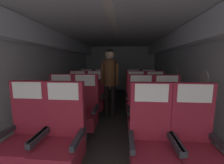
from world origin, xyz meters
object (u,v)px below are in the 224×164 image
object	(u,v)px
seat_a_right_window	(151,144)
seat_b_right_aisle	(167,114)
seat_c_left_window	(77,97)
seat_d_right_aisle	(148,91)
seat_b_left_aisle	(85,111)
seat_d_left_aisle	(101,90)
seat_a_left_aisle	(62,140)
seat_d_right_window	(133,91)
seat_b_left_window	(60,110)
seat_c_right_window	(136,99)
seat_a_right_aisle	(195,145)
seat_c_right_aisle	(155,99)
flight_attendant	(110,75)
seat_b_right_window	(141,113)
seat_a_left_window	(26,137)
seat_c_left_aisle	(95,98)
seat_d_left_window	(86,90)

from	to	relation	value
seat_a_right_window	seat_b_right_aisle	world-z (taller)	same
seat_c_left_window	seat_d_right_aisle	world-z (taller)	same
seat_b_left_aisle	seat_d_left_aisle	bearing A→B (deg)	90.38
seat_a_left_aisle	seat_b_right_aisle	xyz separation A→B (m)	(1.44, 0.93, 0.00)
seat_c_left_window	seat_d_right_window	size ratio (longest dim) A/B	1.00
seat_b_left_window	seat_d_left_aisle	size ratio (longest dim) A/B	1.00
seat_c_right_window	seat_a_right_aisle	bearing A→B (deg)	-75.82
seat_c_right_aisle	seat_c_right_window	world-z (taller)	same
seat_a_right_aisle	seat_c_right_window	distance (m)	1.91
seat_b_left_aisle	flight_attendant	distance (m)	1.15
seat_a_right_aisle	seat_c_right_aisle	size ratio (longest dim) A/B	1.00
seat_b_right_aisle	seat_b_right_window	size ratio (longest dim) A/B	1.00
seat_b_left_aisle	seat_d_left_aisle	xyz separation A→B (m)	(-0.01, 1.87, 0.00)
seat_a_left_window	seat_c_left_aisle	world-z (taller)	same
seat_d_right_window	seat_c_left_window	bearing A→B (deg)	-146.94
seat_a_right_aisle	seat_b_left_window	bearing A→B (deg)	154.20
seat_a_right_window	seat_d_left_window	bearing A→B (deg)	117.78
seat_b_right_aisle	seat_c_right_aisle	size ratio (longest dim) A/B	1.00
seat_c_left_aisle	flight_attendant	distance (m)	0.67
seat_d_left_aisle	seat_c_left_aisle	bearing A→B (deg)	-89.75
seat_c_right_window	seat_d_right_aisle	size ratio (longest dim) A/B	1.00
seat_c_right_window	flight_attendant	xyz separation A→B (m)	(-0.63, 0.01, 0.55)
seat_b_left_window	seat_c_left_window	bearing A→B (deg)	89.97
seat_a_left_aisle	seat_d_right_window	distance (m)	2.98
seat_a_right_window	seat_a_left_aisle	bearing A→B (deg)	-179.74
seat_a_left_aisle	seat_b_right_aisle	size ratio (longest dim) A/B	1.00
seat_c_right_aisle	seat_d_left_window	distance (m)	2.12
seat_b_left_window	seat_c_left_aisle	xyz separation A→B (m)	(0.44, 0.94, 0.00)
seat_c_left_aisle	seat_c_right_aisle	size ratio (longest dim) A/B	1.00
seat_a_right_window	seat_b_right_aisle	size ratio (longest dim) A/B	1.00
seat_c_left_window	seat_a_left_window	bearing A→B (deg)	-89.92
seat_b_left_window	seat_d_left_aisle	xyz separation A→B (m)	(0.44, 1.87, 0.00)
seat_c_left_window	seat_d_left_aisle	world-z (taller)	same
seat_c_right_aisle	flight_attendant	size ratio (longest dim) A/B	0.68
seat_b_left_window	seat_d_left_aisle	bearing A→B (deg)	76.77
seat_c_left_aisle	seat_c_right_aisle	world-z (taller)	same
seat_b_right_aisle	flight_attendant	distance (m)	1.54
seat_a_left_aisle	seat_b_left_aisle	size ratio (longest dim) A/B	1.00
seat_a_right_window	seat_d_right_aisle	world-z (taller)	same
seat_b_right_aisle	flight_attendant	world-z (taller)	flight_attendant
seat_a_left_window	seat_b_left_window	bearing A→B (deg)	90.20
seat_a_left_aisle	seat_b_left_aisle	bearing A→B (deg)	90.18
seat_d_right_window	seat_d_left_window	bearing A→B (deg)	-179.35
seat_a_right_aisle	seat_b_right_window	size ratio (longest dim) A/B	1.00
seat_c_left_window	seat_a_right_aisle	bearing A→B (deg)	-44.03
seat_a_left_aisle	flight_attendant	size ratio (longest dim) A/B	0.68
seat_b_right_window	flight_attendant	bearing A→B (deg)	123.75
seat_b_left_aisle	seat_d_left_window	distance (m)	1.91
seat_a_left_window	seat_d_right_window	world-z (taller)	same
seat_d_right_window	seat_b_left_window	bearing A→B (deg)	-127.81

